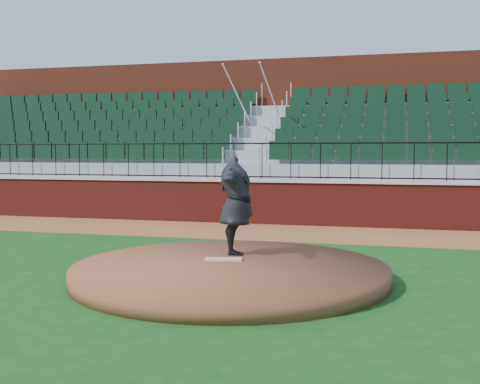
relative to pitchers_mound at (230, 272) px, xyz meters
name	(u,v)px	position (x,y,z in m)	size (l,w,h in m)	color
ground	(217,275)	(-0.31, 0.28, -0.12)	(90.00, 90.00, 0.00)	#124112
warning_track	(279,232)	(-0.31, 5.68, -0.12)	(34.00, 3.20, 0.01)	brown
field_wall	(291,204)	(-0.31, 7.28, 0.47)	(34.00, 0.35, 1.20)	maroon
wall_cap	(291,181)	(-0.31, 7.28, 1.12)	(34.00, 0.45, 0.10)	#B7B7B7
wall_railing	(291,161)	(-0.31, 7.28, 1.67)	(34.00, 0.05, 1.00)	black
seating_stands	(306,144)	(-0.31, 10.00, 2.18)	(34.00, 5.10, 4.60)	gray
concourse_wall	(317,133)	(-0.31, 12.80, 2.62)	(34.00, 0.50, 5.50)	maroon
pitchers_mound	(230,272)	(0.00, 0.00, 0.00)	(5.10, 5.10, 0.25)	brown
pitching_rubber	(223,259)	(-0.21, 0.30, 0.15)	(0.62, 0.15, 0.04)	silver
pitcher	(236,205)	(-0.15, 0.89, 1.00)	(2.16, 0.59, 1.76)	black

